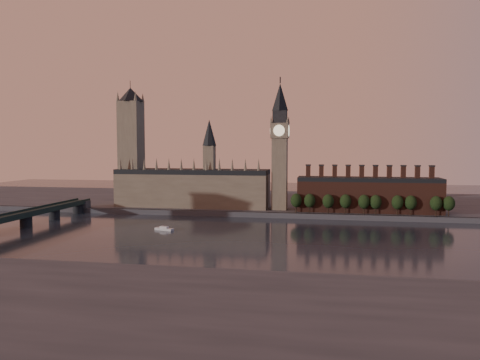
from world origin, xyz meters
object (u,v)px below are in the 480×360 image
(big_ben, at_px, (280,145))
(river_boat, at_px, (164,229))
(victoria_tower, at_px, (131,142))
(westminster_bridge, at_px, (7,221))

(big_ben, relative_size, river_boat, 7.84)
(river_boat, bearing_deg, victoria_tower, 140.45)
(victoria_tower, height_order, big_ben, victoria_tower)
(big_ben, bearing_deg, westminster_bridge, -145.67)
(victoria_tower, bearing_deg, westminster_bridge, -106.56)
(westminster_bridge, relative_size, river_boat, 14.65)
(westminster_bridge, bearing_deg, victoria_tower, 73.44)
(victoria_tower, relative_size, westminster_bridge, 0.54)
(victoria_tower, height_order, westminster_bridge, victoria_tower)
(victoria_tower, relative_size, river_boat, 7.91)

